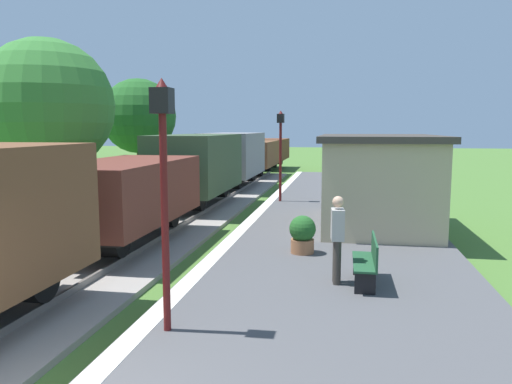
# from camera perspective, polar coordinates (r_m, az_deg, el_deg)

# --- Properties ---
(freight_train) EXTENTS (2.50, 39.20, 2.72)m
(freight_train) POSITION_cam_1_polar(r_m,az_deg,el_deg) (22.33, -4.91, 3.02)
(freight_train) COLOR brown
(freight_train) RESTS_ON rail_near
(station_hut) EXTENTS (3.50, 5.80, 2.78)m
(station_hut) POSITION_cam_1_polar(r_m,az_deg,el_deg) (15.74, 13.83, 1.36)
(station_hut) COLOR tan
(station_hut) RESTS_ON platform_slab
(bench_near_hut) EXTENTS (0.42, 1.50, 0.91)m
(bench_near_hut) POSITION_cam_1_polar(r_m,az_deg,el_deg) (9.83, 12.77, -7.70)
(bench_near_hut) COLOR #1E4C2D
(bench_near_hut) RESTS_ON platform_slab
(person_waiting) EXTENTS (0.27, 0.40, 1.71)m
(person_waiting) POSITION_cam_1_polar(r_m,az_deg,el_deg) (9.68, 9.35, -5.03)
(person_waiting) COLOR #38332D
(person_waiting) RESTS_ON platform_slab
(potted_planter) EXTENTS (0.64, 0.64, 0.92)m
(potted_planter) POSITION_cam_1_polar(r_m,az_deg,el_deg) (11.98, 5.38, -4.81)
(potted_planter) COLOR #9E6642
(potted_planter) RESTS_ON platform_slab
(lamp_post_near) EXTENTS (0.28, 0.28, 3.70)m
(lamp_post_near) POSITION_cam_1_polar(r_m,az_deg,el_deg) (7.21, -10.61, 3.70)
(lamp_post_near) COLOR #591414
(lamp_post_near) RESTS_ON platform_slab
(lamp_post_far) EXTENTS (0.28, 0.28, 3.70)m
(lamp_post_far) POSITION_cam_1_polar(r_m,az_deg,el_deg) (20.22, 2.85, 6.12)
(lamp_post_far) COLOR #591414
(lamp_post_far) RESTS_ON platform_slab
(tree_trackside_far) EXTENTS (4.46, 4.46, 6.23)m
(tree_trackside_far) POSITION_cam_1_polar(r_m,az_deg,el_deg) (18.28, -22.95, 9.14)
(tree_trackside_far) COLOR #4C3823
(tree_trackside_far) RESTS_ON ground
(tree_field_left) EXTENTS (3.50, 3.50, 5.55)m
(tree_field_left) POSITION_cam_1_polar(r_m,az_deg,el_deg) (24.21, -13.36, 8.48)
(tree_field_left) COLOR #4C3823
(tree_field_left) RESTS_ON ground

